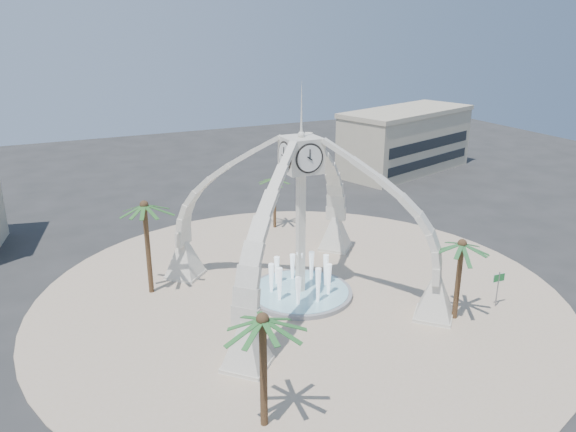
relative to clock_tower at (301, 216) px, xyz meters
name	(u,v)px	position (x,y,z in m)	size (l,w,h in m)	color
ground	(300,295)	(0.00, 0.00, -6.49)	(140.00, 140.00, 0.00)	#282828
plaza	(300,295)	(0.00, 0.00, -6.46)	(40.00, 40.00, 0.06)	tan
clock_tower	(301,216)	(0.00, 0.00, 0.00)	(17.94, 17.94, 16.30)	silver
fountain	(300,292)	(0.00, 0.00, -6.20)	(8.00, 8.00, 3.62)	gray
building_ne	(406,140)	(30.00, 28.00, -2.18)	(21.87, 14.17, 8.60)	#BAAE91
palm_east	(462,245)	(8.37, -7.76, -0.88)	(4.81, 4.81, 6.45)	brown
palm_west	(144,207)	(-10.23, 5.33, 0.54)	(4.90, 4.90, 7.92)	brown
palm_north	(274,179)	(4.26, 14.52, -1.37)	(3.92, 3.92, 5.82)	brown
palm_south	(263,321)	(-8.14, -12.33, -0.35)	(5.09, 5.09, 7.02)	brown
street_sign	(498,282)	(12.24, -7.74, -4.47)	(1.04, 0.10, 2.82)	slate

